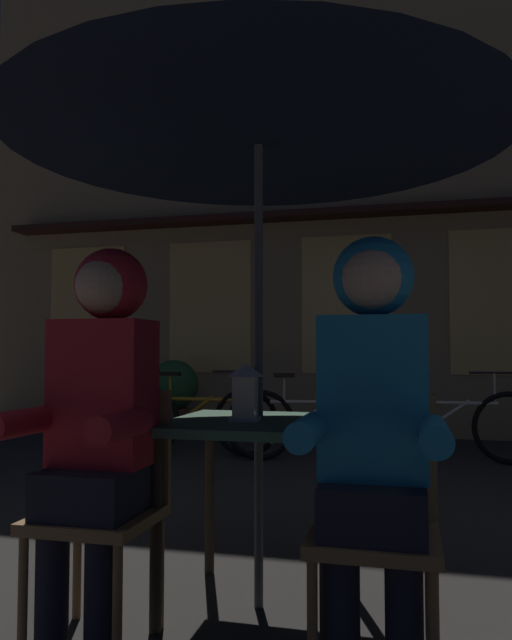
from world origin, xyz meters
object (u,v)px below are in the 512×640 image
person_right_hooded (373,405)px  bicycle_third (314,423)px  person_left_hooded (100,399)px  chair_left (106,497)px  chair_right (375,514)px  bicycle_second (196,419)px  patio_umbrella (259,101)px  bicycle_nearest (110,416)px  potted_plant (174,391)px  bicycle_fourth (450,424)px  lantern (246,390)px  cafe_table (259,445)px

person_right_hooded → bicycle_third: size_ratio=0.85×
person_right_hooded → person_left_hooded: bearing=180.0°
chair_left → person_left_hooded: person_left_hooded is taller
bicycle_third → chair_right: bearing=-78.4°
bicycle_second → bicycle_third: (1.19, -0.04, 0.00)m
patio_umbrella → bicycle_nearest: patio_umbrella is taller
person_left_hooded → bicycle_third: person_left_hooded is taller
chair_left → person_left_hooded: bearing=-90.0°
bicycle_nearest → potted_plant: size_ratio=1.80×
person_right_hooded → bicycle_second: (-1.94, 3.79, -0.50)m
chair_right → bicycle_second: 4.21m
chair_left → bicycle_nearest: (-1.94, 3.76, -0.14)m
bicycle_second → bicycle_fourth: 2.43m
person_left_hooded → potted_plant: (-1.68, 4.94, -0.30)m
potted_plant → bicycle_fourth: bearing=-17.6°
bicycle_third → potted_plant: size_ratio=1.79×
chair_right → bicycle_fourth: size_ratio=0.52×
person_left_hooded → bicycle_fourth: person_left_hooded is taller
bicycle_third → patio_umbrella: bearing=-85.2°
bicycle_third → person_right_hooded: bearing=-78.6°
person_left_hooded → bicycle_fourth: 4.23m
lantern → bicycle_fourth: (1.00, 3.57, -0.51)m
bicycle_nearest → bicycle_fourth: 3.38m
patio_umbrella → lantern: (-0.04, -0.04, -1.20)m
lantern → bicycle_third: lantern is taller
patio_umbrella → bicycle_fourth: 4.03m
bicycle_nearest → bicycle_second: 0.96m
chair_left → chair_right: (0.96, 0.00, 0.00)m
potted_plant → cafe_table: bearing=-64.4°
person_right_hooded → bicycle_third: 3.86m
lantern → bicycle_nearest: size_ratio=0.14×
lantern → chair_left: size_ratio=0.27×
person_right_hooded → bicycle_fourth: person_right_hooded is taller
patio_umbrella → person_right_hooded: patio_umbrella is taller
bicycle_third → bicycle_fourth: (1.24, 0.19, 0.00)m
patio_umbrella → bicycle_fourth: bearing=74.7°
person_right_hooded → patio_umbrella: bearing=138.4°
person_right_hooded → bicycle_nearest: size_ratio=0.84×
lantern → person_right_hooded: 0.65m
patio_umbrella → bicycle_third: bearing=94.8°
cafe_table → chair_left: 0.62m
chair_right → potted_plant: size_ratio=0.95×
bicycle_second → chair_right: bearing=-62.5°
patio_umbrella → bicycle_third: patio_umbrella is taller
person_left_hooded → person_right_hooded: (0.96, 0.00, 0.00)m
person_right_hooded → bicycle_third: person_right_hooded is taller
person_right_hooded → potted_plant: (-2.64, 4.94, -0.30)m
lantern → chair_right: lantern is taller
cafe_table → lantern: lantern is taller
chair_left → chair_right: 0.96m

